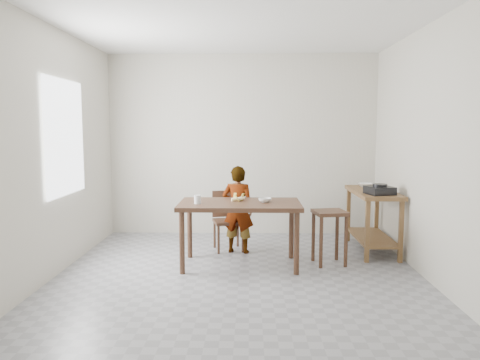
{
  "coord_description": "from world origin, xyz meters",
  "views": [
    {
      "loc": [
        0.12,
        -5.05,
        1.61
      ],
      "look_at": [
        0.0,
        0.4,
        1.0
      ],
      "focal_mm": 35.0,
      "sensor_mm": 36.0,
      "label": 1
    }
  ],
  "objects_px": {
    "child": "(238,209)",
    "stool": "(329,237)",
    "prep_counter": "(372,221)",
    "dining_table": "(240,234)",
    "dining_chair": "(228,221)"
  },
  "relations": [
    {
      "from": "child",
      "to": "stool",
      "type": "distance_m",
      "value": 1.22
    },
    {
      "from": "stool",
      "to": "prep_counter",
      "type": "bearing_deg",
      "value": 42.54
    },
    {
      "from": "prep_counter",
      "to": "child",
      "type": "bearing_deg",
      "value": -176.12
    },
    {
      "from": "dining_table",
      "to": "stool",
      "type": "relative_size",
      "value": 2.19
    },
    {
      "from": "dining_chair",
      "to": "stool",
      "type": "relative_size",
      "value": 1.21
    },
    {
      "from": "prep_counter",
      "to": "dining_chair",
      "type": "height_order",
      "value": "prep_counter"
    },
    {
      "from": "dining_table",
      "to": "child",
      "type": "bearing_deg",
      "value": 93.73
    },
    {
      "from": "dining_table",
      "to": "child",
      "type": "distance_m",
      "value": 0.61
    },
    {
      "from": "prep_counter",
      "to": "dining_chair",
      "type": "relative_size",
      "value": 1.55
    },
    {
      "from": "dining_table",
      "to": "prep_counter",
      "type": "relative_size",
      "value": 1.17
    },
    {
      "from": "dining_chair",
      "to": "stool",
      "type": "height_order",
      "value": "dining_chair"
    },
    {
      "from": "dining_table",
      "to": "dining_chair",
      "type": "relative_size",
      "value": 1.81
    },
    {
      "from": "dining_table",
      "to": "child",
      "type": "relative_size",
      "value": 1.24
    },
    {
      "from": "dining_table",
      "to": "prep_counter",
      "type": "bearing_deg",
      "value": 22.15
    },
    {
      "from": "child",
      "to": "dining_chair",
      "type": "xyz_separation_m",
      "value": [
        -0.13,
        0.12,
        -0.18
      ]
    }
  ]
}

